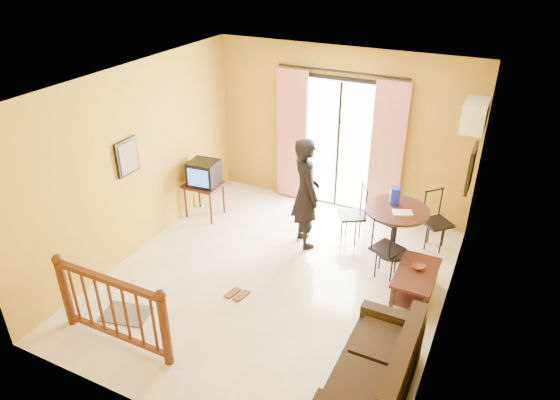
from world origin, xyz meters
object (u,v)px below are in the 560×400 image
at_px(sofa, 378,373).
at_px(standing_person, 306,193).
at_px(dining_table, 396,218).
at_px(coffee_table, 416,280).
at_px(television, 204,173).

relative_size(sofa, standing_person, 0.90).
relative_size(dining_table, coffee_table, 1.03).
xyz_separation_m(coffee_table, sofa, (-0.00, -1.78, 0.01)).
bearing_deg(dining_table, television, -175.36).
xyz_separation_m(coffee_table, standing_person, (-1.86, 0.57, 0.61)).
xyz_separation_m(television, standing_person, (1.86, -0.04, 0.07)).
bearing_deg(standing_person, sofa, 174.69).
relative_size(dining_table, standing_person, 0.54).
xyz_separation_m(sofa, standing_person, (-1.86, 2.36, 0.60)).
bearing_deg(sofa, television, 147.26).
bearing_deg(dining_table, coffee_table, -58.88).
distance_m(dining_table, coffee_table, 1.08).
bearing_deg(sofa, dining_table, 101.28).
relative_size(television, dining_table, 0.53).
bearing_deg(coffee_table, television, 170.63).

